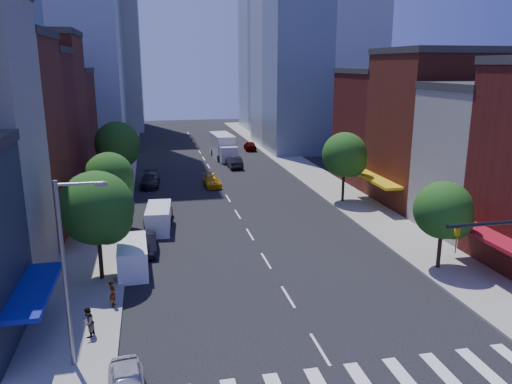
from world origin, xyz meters
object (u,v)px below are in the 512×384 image
Objects in this scene: cargo_van_near at (133,257)px; parked_car_third at (158,215)px; traffic_car_far at (250,146)px; traffic_car_oncoming at (234,162)px; parked_car_second at (146,243)px; pedestrian_far at (88,322)px; cargo_van_far at (159,219)px; box_truck at (223,147)px; pedestrian_near at (113,293)px; parked_car_rear at (150,180)px; taxi at (212,181)px.

parked_car_third is at bearing 77.60° from cargo_van_near.
traffic_car_oncoming is at bearing 74.05° from traffic_car_far.
traffic_car_far reaches higher than parked_car_second.
pedestrian_far is (-14.98, -42.73, 0.14)m from traffic_car_oncoming.
cargo_van_far is at bearing 65.92° from traffic_car_oncoming.
box_truck is (10.48, 30.81, 1.00)m from parked_car_third.
pedestrian_near is 1.00× the size of pedestrian_far.
parked_car_third is 1.00× the size of parked_car_rear.
box_truck is at bearing 75.11° from parked_car_third.
taxi is (6.50, 13.00, -0.08)m from parked_car_third.
traffic_car_far is at bearing -110.88° from traffic_car_oncoming.
cargo_van_near is at bearing -112.70° from taxi.
cargo_van_near is 3.13× the size of pedestrian_far.
traffic_car_oncoming reaches higher than parked_car_rear.
pedestrian_far is (-10.55, -32.32, 0.30)m from taxi.
parked_car_second is at bearing -9.71° from pedestrian_near.
traffic_car_oncoming is at bearing 67.40° from cargo_van_near.
parked_car_second is at bearing -174.24° from pedestrian_far.
parked_car_third is at bearing -83.73° from parked_car_rear.
parked_car_second is at bearing -97.43° from cargo_van_far.
parked_car_third is at bearing -172.46° from pedestrian_far.
parked_car_third is at bearing -8.26° from pedestrian_near.
taxi is at bearing 66.12° from traffic_car_oncoming.
cargo_van_far reaches higher than parked_car_third.
taxi is at bearing 68.44° from cargo_van_near.
parked_car_rear is 14.58m from traffic_car_oncoming.
box_truck is (-5.52, -6.50, 0.97)m from traffic_car_far.
parked_car_third is 2.08m from cargo_van_far.
parked_car_rear is 3.27× the size of pedestrian_far.
pedestrian_near is at bearing -97.40° from cargo_van_far.
cargo_van_far is at bearing -173.79° from pedestrian_far.
traffic_car_far is at bearing 69.19° from parked_car_second.
pedestrian_near is (-2.99, -14.01, -0.11)m from cargo_van_far.
box_truck is at bearing 73.26° from parked_car_second.
parked_car_second is 2.78× the size of pedestrian_near.
traffic_car_far is at bearing 179.89° from pedestrian_far.
parked_car_rear reaches higher than parked_car_second.
parked_car_rear is 1.17× the size of taxi.
traffic_car_oncoming is (11.57, 8.87, 0.05)m from parked_car_rear.
parked_car_rear reaches higher than taxi.
traffic_car_oncoming is at bearing -179.93° from pedestrian_far.
traffic_car_far is 2.78× the size of pedestrian_near.
cargo_van_near is at bearing -96.64° from parked_car_third.
cargo_van_far reaches higher than taxi.
box_truck is (-0.45, 7.40, 0.92)m from traffic_car_oncoming.
cargo_van_near is 3.13× the size of pedestrian_near.
traffic_car_oncoming is 7.47m from box_truck.
taxi is 2.79× the size of pedestrian_far.
parked_car_rear is 1.05× the size of cargo_van_near.
parked_car_third is 1.18× the size of taxi.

